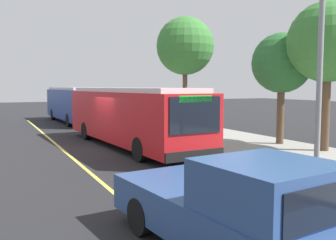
# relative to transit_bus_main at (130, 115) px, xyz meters

# --- Properties ---
(ground_plane) EXTENTS (120.00, 120.00, 0.00)m
(ground_plane) POSITION_rel_transit_bus_main_xyz_m (-0.02, -1.01, -1.62)
(ground_plane) COLOR #232326
(sidewalk_curb) EXTENTS (44.00, 6.40, 0.15)m
(sidewalk_curb) POSITION_rel_transit_bus_main_xyz_m (-0.02, 4.99, -1.54)
(sidewalk_curb) COLOR gray
(sidewalk_curb) RESTS_ON ground_plane
(lane_stripe_center) EXTENTS (36.00, 0.14, 0.01)m
(lane_stripe_center) POSITION_rel_transit_bus_main_xyz_m (-0.02, -3.21, -1.61)
(lane_stripe_center) COLOR #E0D64C
(lane_stripe_center) RESTS_ON ground_plane
(transit_bus_main) EXTENTS (12.01, 3.31, 2.95)m
(transit_bus_main) POSITION_rel_transit_bus_main_xyz_m (0.00, 0.00, 0.00)
(transit_bus_main) COLOR red
(transit_bus_main) RESTS_ON ground_plane
(transit_bus_second) EXTENTS (10.79, 2.85, 2.95)m
(transit_bus_second) POSITION_rel_transit_bus_main_xyz_m (-14.17, 0.15, -0.00)
(transit_bus_second) COLOR navy
(transit_bus_second) RESTS_ON ground_plane
(pickup_truck) EXTENTS (5.59, 2.59, 1.85)m
(pickup_truck) POSITION_rel_transit_bus_main_xyz_m (12.34, -2.52, -0.76)
(pickup_truck) COLOR #2D4C84
(pickup_truck) RESTS_ON ground_plane
(bus_shelter) EXTENTS (2.90, 1.60, 2.48)m
(bus_shelter) POSITION_rel_transit_bus_main_xyz_m (-2.94, 4.57, 0.30)
(bus_shelter) COLOR #333338
(bus_shelter) RESTS_ON sidewalk_curb
(waiting_bench) EXTENTS (1.60, 0.48, 0.95)m
(waiting_bench) POSITION_rel_transit_bus_main_xyz_m (-2.56, 4.46, -0.98)
(waiting_bench) COLOR brown
(waiting_bench) RESTS_ON sidewalk_curb
(route_sign_post) EXTENTS (0.44, 0.08, 2.80)m
(route_sign_post) POSITION_rel_transit_bus_main_xyz_m (-0.30, 2.82, 0.34)
(route_sign_post) COLOR #333338
(route_sign_post) RESTS_ON sidewalk_curb
(pedestrian_commuter) EXTENTS (0.24, 0.40, 1.69)m
(pedestrian_commuter) POSITION_rel_transit_bus_main_xyz_m (-0.83, 2.65, -0.50)
(pedestrian_commuter) COLOR #282D47
(pedestrian_commuter) RESTS_ON sidewalk_curb
(street_tree_near_shelter) EXTENTS (2.97, 2.97, 5.51)m
(street_tree_near_shelter) POSITION_rel_transit_bus_main_xyz_m (3.19, 6.83, 2.53)
(street_tree_near_shelter) COLOR brown
(street_tree_near_shelter) RESTS_ON sidewalk_curb
(street_tree_upstreet) EXTENTS (4.37, 4.37, 8.11)m
(street_tree_upstreet) POSITION_rel_transit_bus_main_xyz_m (-7.63, 7.24, 4.43)
(street_tree_upstreet) COLOR brown
(street_tree_upstreet) RESTS_ON sidewalk_curb
(street_tree_downstreet) EXTENTS (3.55, 3.55, 6.60)m
(street_tree_downstreet) POSITION_rel_transit_bus_main_xyz_m (5.64, 7.19, 3.32)
(street_tree_downstreet) COLOR brown
(street_tree_downstreet) RESTS_ON sidewalk_curb
(utility_pole) EXTENTS (0.16, 0.16, 6.40)m
(utility_pole) POSITION_rel_transit_bus_main_xyz_m (9.60, 2.36, 1.73)
(utility_pole) COLOR gray
(utility_pole) RESTS_ON sidewalk_curb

